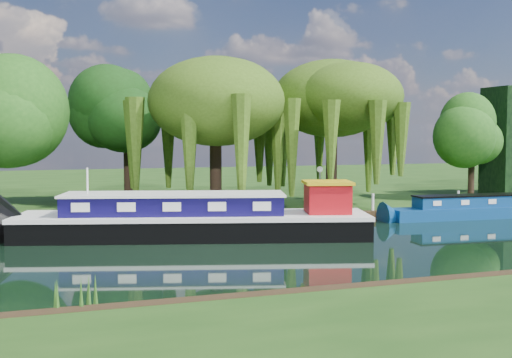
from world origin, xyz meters
name	(u,v)px	position (x,y,z in m)	size (l,w,h in m)	color
ground	(405,243)	(0.00, 0.00, 0.00)	(120.00, 120.00, 0.00)	black
far_bank	(213,184)	(0.00, 34.00, 0.23)	(120.00, 52.00, 0.45)	#183A0F
dutch_barge	(196,220)	(-8.63, 4.64, 0.88)	(17.13, 8.13, 3.53)	black
narrowboat	(472,209)	(8.52, 6.41, 0.54)	(10.45, 2.37, 1.51)	navy
red_dinghy	(112,239)	(-12.53, 5.55, 0.00)	(2.23, 3.13, 0.65)	#9F0B12
willow_left	(215,105)	(-5.84, 11.35, 6.68)	(7.16, 7.16, 8.58)	black
willow_right	(332,108)	(1.71, 11.41, 6.58)	(6.90, 6.90, 8.40)	black
tree_far_mid	(127,116)	(-10.08, 18.10, 6.15)	(5.05, 5.05, 8.27)	black
tree_far_right	(472,136)	(13.46, 13.01, 4.86)	(3.90, 3.90, 6.39)	black
lamppost	(320,176)	(0.50, 10.50, 2.42)	(0.36, 0.36, 2.56)	silver
mooring_posts	(319,204)	(-0.50, 8.40, 0.95)	(19.16, 0.16, 1.00)	silver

